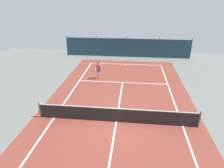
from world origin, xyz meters
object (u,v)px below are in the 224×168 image
(tennis_player, at_px, (98,69))
(parked_car, at_px, (126,45))
(tennis_ball_near_player, at_px, (171,105))
(tennis_net, at_px, (116,115))

(tennis_player, bearing_deg, parked_car, -101.69)
(tennis_ball_near_player, distance_m, parked_car, 16.37)
(parked_car, bearing_deg, tennis_player, 78.34)
(tennis_player, xyz_separation_m, parked_car, (2.16, 11.29, -0.12))
(tennis_net, xyz_separation_m, parked_car, (-0.21, 18.38, 0.33))
(tennis_net, bearing_deg, parked_car, 90.65)
(parked_car, bearing_deg, tennis_ball_near_player, 103.37)
(tennis_net, height_order, parked_car, parked_car)
(tennis_player, distance_m, tennis_ball_near_player, 7.73)
(tennis_player, bearing_deg, tennis_net, 107.63)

